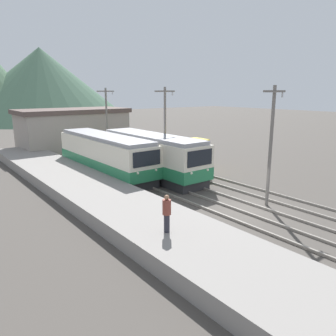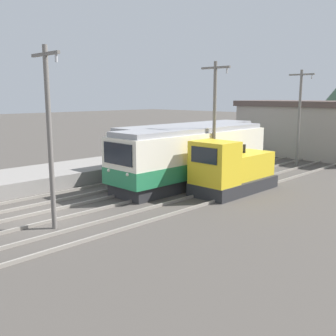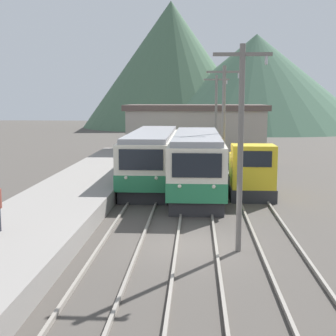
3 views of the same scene
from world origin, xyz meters
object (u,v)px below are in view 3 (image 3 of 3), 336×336
object	(u,v)px
shunting_locomotive	(249,174)
catenary_mast_mid	(224,125)
commuter_train_center	(197,166)
catenary_mast_near	(241,141)
commuter_train_left	(152,160)
catenary_mast_far	(216,118)

from	to	relation	value
shunting_locomotive	catenary_mast_mid	bearing A→B (deg)	169.46
commuter_train_center	catenary_mast_mid	world-z (taller)	catenary_mast_mid
commuter_train_center	catenary_mast_near	bearing A→B (deg)	-81.63
commuter_train_left	commuter_train_center	size ratio (longest dim) A/B	1.08
shunting_locomotive	catenary_mast_far	bearing A→B (deg)	97.96
catenary_mast_near	commuter_train_left	bearing A→B (deg)	108.29
catenary_mast_mid	catenary_mast_far	bearing A→B (deg)	90.00
catenary_mast_mid	commuter_train_center	bearing A→B (deg)	-174.26
commuter_train_left	catenary_mast_far	world-z (taller)	catenary_mast_far
commuter_train_left	catenary_mast_mid	xyz separation A→B (m)	(4.31, -2.63, 2.36)
catenary_mast_mid	catenary_mast_near	bearing A→B (deg)	-90.00
commuter_train_center	catenary_mast_far	world-z (taller)	catenary_mast_far
shunting_locomotive	catenary_mast_mid	distance (m)	3.13
commuter_train_left	catenary_mast_near	distance (m)	13.93
commuter_train_left	shunting_locomotive	world-z (taller)	commuter_train_left
shunting_locomotive	commuter_train_left	bearing A→B (deg)	153.37
commuter_train_left	catenary_mast_far	distance (m)	9.19
catenary_mast_far	commuter_train_center	bearing A→B (deg)	-98.13
catenary_mast_near	shunting_locomotive	bearing A→B (deg)	81.61
commuter_train_left	shunting_locomotive	distance (m)	6.50
commuter_train_left	catenary_mast_mid	world-z (taller)	catenary_mast_mid
shunting_locomotive	catenary_mast_near	bearing A→B (deg)	-98.39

